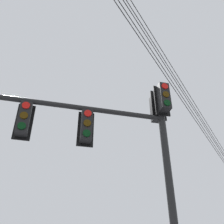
# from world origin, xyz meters

# --- Properties ---
(signal_mast_assembly) EXTENTS (4.86, 3.94, 6.73)m
(signal_mast_assembly) POSITION_xyz_m (0.66, 1.59, 4.83)
(signal_mast_assembly) COLOR black
(signal_mast_assembly) RESTS_ON ground
(overhead_wire_span) EXTENTS (3.74, 28.03, 1.70)m
(overhead_wire_span) POSITION_xyz_m (-0.13, 2.12, 8.63)
(overhead_wire_span) COLOR black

